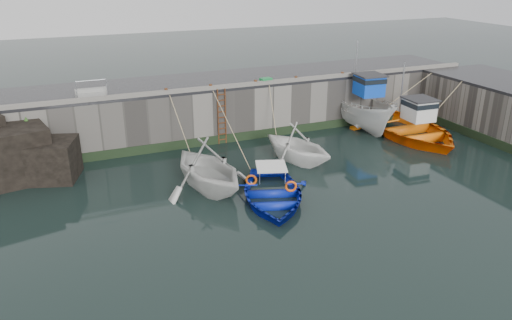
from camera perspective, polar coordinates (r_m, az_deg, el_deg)
name	(u,v)px	position (r m, az deg, el deg)	size (l,w,h in m)	color
ground	(346,211)	(21.38, 10.20, -5.73)	(120.00, 120.00, 0.00)	black
quay_back	(239,104)	(31.30, -2.00, 6.45)	(30.00, 5.00, 3.00)	slate
road_back	(238,79)	(30.92, -2.04, 9.28)	(30.00, 5.00, 0.16)	black
kerb_back	(253,84)	(28.75, -0.35, 8.71)	(30.00, 0.30, 0.20)	slate
algae_back	(254,135)	(29.41, -0.20, 2.91)	(30.00, 0.08, 0.50)	black
algae_right	(508,148)	(30.60, 26.85, 1.25)	(0.08, 15.00, 0.50)	black
rock_outcrop	(10,154)	(26.34, -26.31, 0.63)	(5.85, 4.24, 3.41)	black
ladder	(222,117)	(28.29, -3.92, 4.94)	(0.51, 0.08, 3.20)	#3F1E0F
boat_near_white	(208,188)	(23.14, -5.47, -3.25)	(4.44, 5.14, 2.71)	silver
boat_near_white_rope	(185,159)	(26.75, -8.12, 0.15)	(0.04, 4.07, 3.10)	tan
boat_near_blue	(272,200)	(21.95, 1.84, -4.62)	(3.87, 5.42, 1.12)	#0B1FA8
boat_near_blue_rope	(231,160)	(26.35, -2.86, 0.01)	(0.04, 5.98, 3.10)	tan
boat_near_blacktrim	(297,161)	(26.27, 4.67, -0.11)	(3.86, 4.47, 2.35)	white
boat_near_blacktrim_rope	(270,141)	(29.07, 1.67, 2.14)	(0.04, 3.09, 3.10)	tan
boat_far_white	(362,111)	(31.98, 12.05, 5.53)	(3.10, 6.84, 5.56)	silver
boat_far_orange	(410,129)	(31.06, 17.23, 3.45)	(5.83, 7.87, 4.57)	orange
fish_crate	(266,81)	(29.32, 1.14, 9.07)	(0.67, 0.41, 0.31)	#167937
railing	(91,92)	(27.79, -18.32, 7.37)	(1.60, 1.05, 1.00)	#A5A8AD
bollard_a	(166,91)	(27.37, -10.24, 7.78)	(0.18, 0.18, 0.28)	#3F1E0F
bollard_b	(211,87)	(28.00, -5.21, 8.35)	(0.18, 0.18, 0.28)	#3F1E0F
bollard_c	(255,82)	(28.91, -0.06, 8.86)	(0.18, 0.18, 0.28)	#3F1E0F
bollard_d	(296,79)	(29.99, 4.59, 9.26)	(0.18, 0.18, 0.28)	#3F1E0F
bollard_e	(342,74)	(31.56, 9.84, 9.64)	(0.18, 0.18, 0.28)	#3F1E0F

